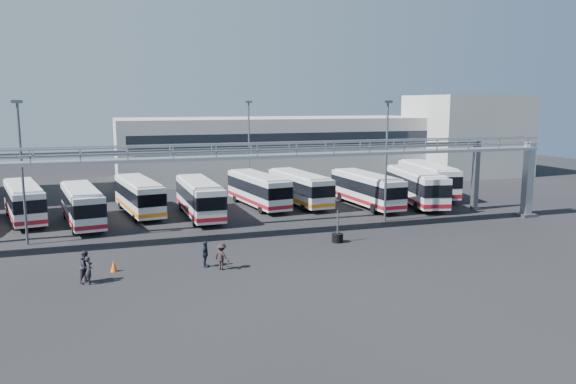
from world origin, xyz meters
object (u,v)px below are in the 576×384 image
object	(u,v)px
bus_8	(415,186)
bus_2	(82,204)
light_pole_left	(22,165)
bus_9	(427,178)
bus_3	(139,195)
bus_4	(199,197)
light_pole_back	(249,144)
bus_6	(299,187)
bus_5	(258,189)
cone_right	(114,266)
pedestrian_a	(89,270)
pedestrian_b	(86,267)
pedestrian_d	(205,254)
bus_7	(366,188)
light_pole_mid	(386,154)
pedestrian_c	(222,256)
bus_1	(24,201)
tire_stack	(337,237)

from	to	relation	value
bus_8	bus_2	bearing A→B (deg)	-170.49
light_pole_left	bus_9	bearing A→B (deg)	13.59
bus_2	bus_3	bearing A→B (deg)	25.88
bus_2	bus_4	bearing A→B (deg)	-7.97
bus_4	bus_9	size ratio (longest dim) A/B	0.92
light_pole_back	bus_4	world-z (taller)	light_pole_back
light_pole_left	bus_8	xyz separation A→B (m)	(34.62, 5.11, -3.82)
bus_6	bus_9	world-z (taller)	bus_9
light_pole_back	bus_5	size ratio (longest dim) A/B	0.95
bus_6	cone_right	distance (m)	25.07
light_pole_left	pedestrian_a	xyz separation A→B (m)	(4.33, -10.68, -4.93)
bus_5	pedestrian_b	world-z (taller)	bus_5
bus_8	pedestrian_d	distance (m)	27.71
bus_3	pedestrian_a	world-z (taller)	bus_3
bus_4	bus_5	bearing A→B (deg)	25.85
bus_7	bus_8	xyz separation A→B (m)	(5.05, -0.60, 0.11)
light_pole_mid	light_pole_left	bearing A→B (deg)	177.95
bus_7	cone_right	xyz separation A→B (m)	(-23.87, -14.38, -1.46)
pedestrian_b	pedestrian_c	xyz separation A→B (m)	(7.75, 0.02, -0.10)
bus_1	light_pole_mid	bearing A→B (deg)	-30.51
bus_3	bus_6	bearing A→B (deg)	-9.27
bus_5	pedestrian_a	world-z (taller)	bus_5
bus_1	bus_9	world-z (taller)	bus_9
bus_6	pedestrian_b	world-z (taller)	bus_6
bus_8	pedestrian_c	xyz separation A→B (m)	(-22.68, -15.45, -1.09)
bus_2	pedestrian_d	distance (m)	16.97
pedestrian_c	bus_7	bearing A→B (deg)	-82.75
light_pole_mid	pedestrian_d	bearing A→B (deg)	-153.35
bus_6	pedestrian_a	xyz separation A→B (m)	(-19.39, -19.37, -0.98)
pedestrian_b	tire_stack	bearing A→B (deg)	-36.21
pedestrian_a	tire_stack	xyz separation A→B (m)	(16.95, 4.30, -0.40)
pedestrian_c	tire_stack	world-z (taller)	tire_stack
bus_2	bus_9	bearing A→B (deg)	-2.30
bus_7	bus_8	distance (m)	5.09
bus_1	pedestrian_d	world-z (taller)	bus_1
bus_3	bus_5	bearing A→B (deg)	-8.52
bus_1	cone_right	world-z (taller)	bus_1
light_pole_left	pedestrian_d	size ratio (longest dim) A/B	6.27
bus_4	bus_6	size ratio (longest dim) A/B	1.01
bus_5	bus_1	bearing A→B (deg)	172.90
light_pole_left	bus_2	world-z (taller)	light_pole_left
light_pole_left	tire_stack	world-z (taller)	light_pole_left
pedestrian_a	light_pole_back	bearing A→B (deg)	-41.77
light_pole_left	pedestrian_b	size ratio (longest dim) A/B	5.51
light_pole_left	cone_right	xyz separation A→B (m)	(5.69, -8.67, -5.39)
bus_2	bus_7	bearing A→B (deg)	-8.22
light_pole_back	pedestrian_d	world-z (taller)	light_pole_back
light_pole_back	pedestrian_b	distance (m)	29.43
bus_2	bus_9	size ratio (longest dim) A/B	0.90
bus_5	tire_stack	world-z (taller)	bus_5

